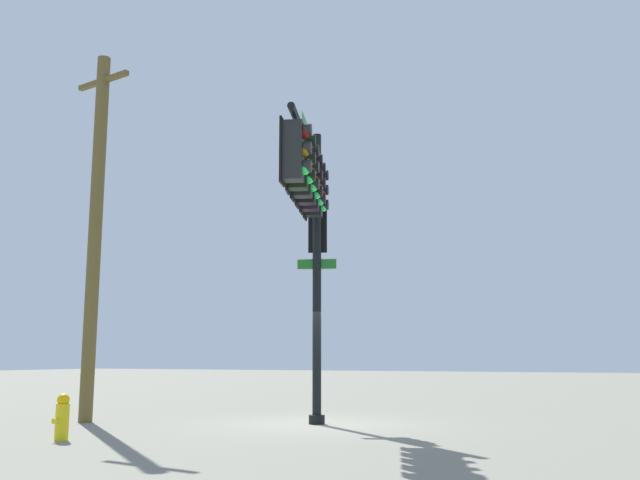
% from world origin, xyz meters
% --- Properties ---
extents(ground_plane, '(120.00, 120.00, 0.00)m').
position_xyz_m(ground_plane, '(0.00, 0.00, 0.00)').
color(ground_plane, gray).
extents(signal_pole_assembly, '(4.73, 2.03, 6.72)m').
position_xyz_m(signal_pole_assembly, '(1.50, 0.52, 4.78)').
color(signal_pole_assembly, black).
rests_on(signal_pole_assembly, ground_plane).
extents(utility_pole, '(0.45, 1.79, 8.84)m').
position_xyz_m(utility_pole, '(1.81, -5.01, 4.53)').
color(utility_pole, brown).
rests_on(utility_pole, ground_plane).
extents(fire_hydrant, '(0.33, 0.24, 0.83)m').
position_xyz_m(fire_hydrant, '(4.79, -2.84, 0.41)').
color(fire_hydrant, yellow).
rests_on(fire_hydrant, ground_plane).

